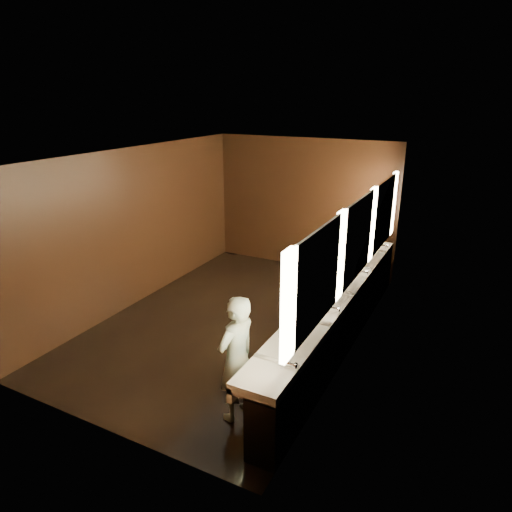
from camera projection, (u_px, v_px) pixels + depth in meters
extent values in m
plane|color=black|center=(236.00, 321.00, 7.76)|extent=(6.00, 6.00, 0.00)
cube|color=#2D2D2B|center=(233.00, 154.00, 6.82)|extent=(4.00, 6.00, 0.02)
cube|color=black|center=(304.00, 204.00, 9.80)|extent=(4.00, 0.02, 2.80)
cube|color=black|center=(92.00, 321.00, 4.78)|extent=(4.00, 0.02, 2.80)
cube|color=black|center=(137.00, 227.00, 8.15)|extent=(0.02, 6.00, 2.80)
cube|color=black|center=(357.00, 263.00, 6.43)|extent=(0.02, 6.00, 2.80)
cube|color=black|center=(340.00, 323.00, 6.84)|extent=(0.36, 5.40, 0.81)
cube|color=white|center=(336.00, 295.00, 6.73)|extent=(0.55, 5.40, 0.12)
cube|color=white|center=(320.00, 296.00, 6.86)|extent=(0.06, 5.40, 0.18)
cylinder|color=silver|center=(288.00, 364.00, 4.76)|extent=(0.18, 0.04, 0.04)
cylinder|color=silver|center=(333.00, 308.00, 5.99)|extent=(0.18, 0.04, 0.04)
cylinder|color=silver|center=(362.00, 272.00, 7.22)|extent=(0.18, 0.04, 0.04)
cylinder|color=silver|center=(383.00, 246.00, 8.44)|extent=(0.18, 0.04, 0.04)
cube|color=#FCE5B4|center=(288.00, 307.00, 4.31)|extent=(0.06, 0.22, 1.15)
cube|color=white|center=(318.00, 278.00, 4.98)|extent=(0.03, 1.32, 1.15)
cube|color=#FCE5B4|center=(339.00, 256.00, 5.65)|extent=(0.06, 0.23, 1.15)
cube|color=white|center=(358.00, 239.00, 6.31)|extent=(0.03, 1.32, 1.15)
cube|color=#FCE5B4|center=(371.00, 225.00, 6.99)|extent=(0.06, 0.23, 1.15)
cube|color=white|center=(384.00, 213.00, 7.65)|extent=(0.03, 1.32, 1.15)
cube|color=#FCE5B4|center=(393.00, 204.00, 8.33)|extent=(0.06, 0.22, 1.15)
imported|color=#93D3DC|center=(236.00, 359.00, 5.24)|extent=(0.49, 0.64, 1.55)
cylinder|color=black|center=(308.00, 350.00, 6.41)|extent=(0.40, 0.40, 0.49)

